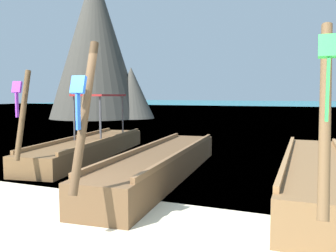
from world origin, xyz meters
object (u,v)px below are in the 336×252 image
at_px(longtail_boat_violet_ribbon, 90,146).
at_px(longtail_boat_green_ribbon, 314,175).
at_px(karst_rock, 98,47).
at_px(longtail_boat_blue_ribbon, 163,164).

bearing_deg(longtail_boat_violet_ribbon, longtail_boat_green_ribbon, -14.32).
xyz_separation_m(longtail_boat_green_ribbon, karst_rock, (-16.81, 17.81, 5.55)).
bearing_deg(longtail_boat_blue_ribbon, longtail_boat_violet_ribbon, 152.36).
height_order(longtail_boat_blue_ribbon, karst_rock, karst_rock).
relative_size(longtail_boat_violet_ribbon, karst_rock, 0.55).
relative_size(longtail_boat_green_ribbon, karst_rock, 0.56).
distance_m(longtail_boat_green_ribbon, karst_rock, 25.11).
bearing_deg(longtail_boat_blue_ribbon, longtail_boat_green_ribbon, 0.23).
distance_m(longtail_boat_violet_ribbon, karst_rock, 19.99).
xyz_separation_m(longtail_boat_violet_ribbon, longtail_boat_blue_ribbon, (3.17, -1.66, -0.01)).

